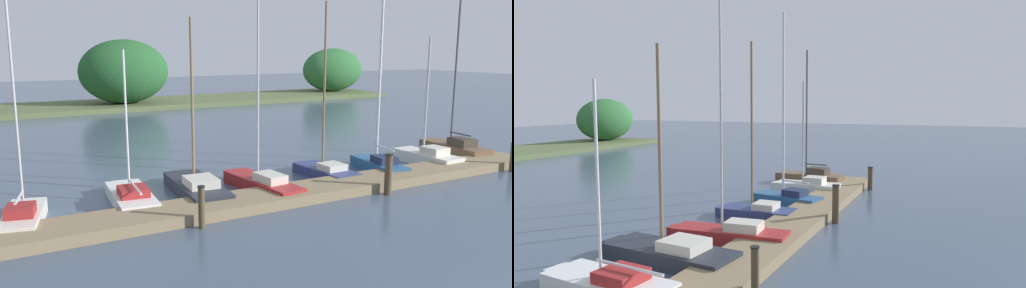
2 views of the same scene
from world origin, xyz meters
The scene contains 11 objects.
dock_pier centered at (0.00, 9.95, 0.17)m, with size 23.90×1.80×0.35m.
sailboat_2 centered at (-5.00, 12.18, 0.28)m, with size 1.51×3.74×5.09m.
sailboat_3 centered at (-2.68, 12.12, 0.33)m, with size 1.70×4.40×6.17m.
sailboat_4 centered at (-0.42, 11.41, 0.35)m, with size 1.35×4.15×8.08m.
sailboat_5 centered at (2.84, 11.92, 0.33)m, with size 1.28×3.22×6.89m.
sailboat_6 centered at (5.39, 11.60, 0.47)m, with size 1.64×3.39×8.43m.
sailboat_7 centered at (8.24, 11.63, 0.35)m, with size 1.19×3.44×5.58m.
sailboat_8 centered at (10.77, 12.27, 0.41)m, with size 1.55×3.99×7.41m.
mooring_piling_1 centered at (-3.89, 8.79, 0.64)m, with size 0.22×0.22×1.27m.
mooring_piling_2 centered at (3.28, 8.77, 0.74)m, with size 0.30×0.30×1.47m.
mooring_piling_3 centered at (10.27, 8.76, 0.61)m, with size 0.29×0.29×1.21m.
Camera 2 is at (-12.90, 4.58, 4.56)m, focal length 31.30 mm.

